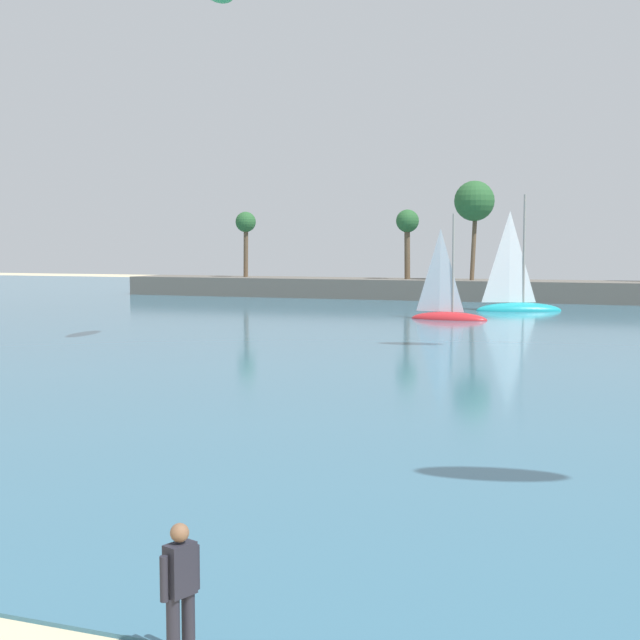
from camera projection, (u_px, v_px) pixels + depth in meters
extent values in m
cube|color=#386B84|center=(558.00, 314.00, 61.15)|extent=(220.00, 108.16, 0.06)
cube|color=#605B54|center=(575.00, 292.00, 74.21)|extent=(82.65, 6.00, 1.80)
cylinder|color=brown|center=(407.00, 250.00, 78.76)|extent=(0.54, 0.60, 5.16)
sphere|color=#285B2D|center=(407.00, 221.00, 78.55)|extent=(2.02, 2.02, 2.02)
cylinder|color=brown|center=(474.00, 241.00, 76.33)|extent=(0.58, 0.67, 6.80)
sphere|color=#285B2D|center=(474.00, 201.00, 76.05)|extent=(3.45, 3.45, 3.45)
cylinder|color=brown|center=(246.00, 250.00, 84.37)|extent=(0.55, 0.55, 5.23)
sphere|color=#285B2D|center=(246.00, 222.00, 84.16)|extent=(1.93, 1.93, 1.93)
cylinder|color=#23232D|center=(188.00, 630.00, 9.87)|extent=(0.15, 0.15, 0.86)
cylinder|color=#23232D|center=(173.00, 636.00, 9.70)|extent=(0.15, 0.15, 0.86)
cube|color=#23232D|center=(180.00, 569.00, 9.72)|extent=(0.30, 0.39, 0.58)
sphere|color=brown|center=(180.00, 533.00, 9.69)|extent=(0.21, 0.21, 0.21)
cylinder|color=#23232D|center=(196.00, 567.00, 9.90)|extent=(0.09, 0.09, 0.50)
cylinder|color=#23232D|center=(164.00, 579.00, 9.55)|extent=(0.09, 0.09, 0.50)
ellipsoid|color=red|center=(449.00, 320.00, 56.43)|extent=(5.03, 1.79, 0.99)
cylinder|color=gray|center=(453.00, 263.00, 56.03)|extent=(0.15, 0.15, 6.19)
pyramid|color=silver|center=(440.00, 270.00, 56.41)|extent=(2.23, 0.29, 5.26)
ellipsoid|color=teal|center=(519.00, 311.00, 64.05)|extent=(6.42, 3.96, 1.23)
cylinder|color=gray|center=(524.00, 249.00, 63.69)|extent=(0.19, 0.19, 7.71)
pyramid|color=white|center=(509.00, 257.00, 63.72)|extent=(2.66, 1.18, 6.56)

